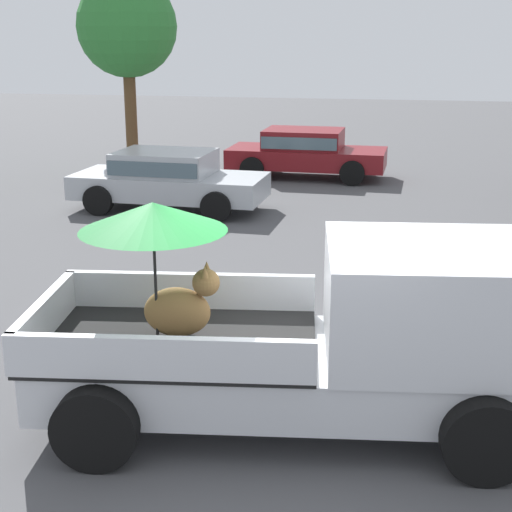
{
  "coord_description": "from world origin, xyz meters",
  "views": [
    {
      "loc": [
        1.02,
        -6.9,
        3.85
      ],
      "look_at": [
        -0.78,
        2.17,
        1.1
      ],
      "focal_mm": 52.61,
      "sensor_mm": 36.0,
      "label": 1
    }
  ],
  "objects": [
    {
      "name": "tree_by_lot",
      "position": [
        -6.3,
        12.56,
        3.98
      ],
      "size": [
        2.63,
        2.63,
        5.34
      ],
      "color": "brown",
      "rests_on": "ground"
    },
    {
      "name": "pickup_truck_main",
      "position": [
        0.39,
        0.05,
        0.99
      ],
      "size": [
        5.25,
        2.79,
        2.29
      ],
      "rotation": [
        0.0,
        0.0,
        0.13
      ],
      "color": "black",
      "rests_on": "ground"
    },
    {
      "name": "parked_sedan_near",
      "position": [
        -1.66,
        13.62,
        0.74
      ],
      "size": [
        4.35,
        2.07,
        1.33
      ],
      "rotation": [
        0.0,
        0.0,
        -0.03
      ],
      "color": "black",
      "rests_on": "ground"
    },
    {
      "name": "ground_plane",
      "position": [
        0.0,
        0.0,
        0.0
      ],
      "size": [
        80.0,
        80.0,
        0.0
      ],
      "primitive_type": "plane",
      "color": "#4C4C4F"
    },
    {
      "name": "parked_sedan_far",
      "position": [
        -4.18,
        9.07,
        0.74
      ],
      "size": [
        4.37,
        2.11,
        1.33
      ],
      "rotation": [
        0.0,
        0.0,
        -0.04
      ],
      "color": "black",
      "rests_on": "ground"
    }
  ]
}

